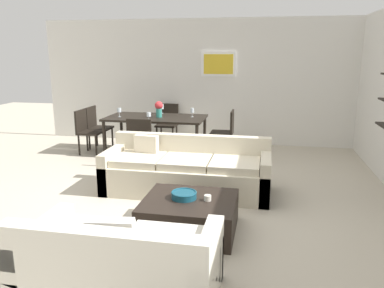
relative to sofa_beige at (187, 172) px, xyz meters
The scene contains 18 objects.
ground_plane 0.45m from the sofa_beige, 100.66° to the right, with size 18.00×18.00×0.00m, color #BCB29E.
back_wall_unit 3.37m from the sofa_beige, 85.79° to the left, with size 8.40×0.09×2.70m.
sofa_beige is the anchor object (origin of this frame).
loveseat_white 2.58m from the sofa_beige, 90.16° to the right, with size 1.57×0.90×0.78m.
coffee_table 1.29m from the sofa_beige, 76.70° to the right, with size 1.04×0.92×0.38m.
decorative_bowl 1.25m from the sofa_beige, 79.52° to the right, with size 0.29×0.29×0.08m.
candle_jar 1.34m from the sofa_beige, 68.06° to the right, with size 0.08×0.08×0.06m, color silver.
dining_table 2.26m from the sofa_beige, 117.66° to the left, with size 1.94×1.02×0.75m.
dining_chair_foot 1.50m from the sofa_beige, 134.38° to the left, with size 0.44×0.44×0.88m.
dining_chair_left_far 3.27m from the sofa_beige, 137.54° to the left, with size 0.44×0.44×0.88m.
dining_chair_right_far 2.24m from the sofa_beige, 81.25° to the left, with size 0.44×0.44×0.88m.
dining_chair_left_near 2.98m from the sofa_beige, 144.08° to the left, with size 0.44×0.44×0.88m.
dining_chair_head 3.08m from the sofa_beige, 109.69° to the left, with size 0.44×0.44×0.88m.
wine_glass_right_far 2.20m from the sofa_beige, 98.85° to the left, with size 0.07×0.07×0.18m.
wine_glass_foot 1.93m from the sofa_beige, 124.18° to the left, with size 0.08×0.08×0.16m.
wine_glass_head 2.70m from the sofa_beige, 113.11° to the left, with size 0.08×0.08×0.19m.
wine_glass_left_near 2.61m from the sofa_beige, 133.32° to the left, with size 0.08×0.08×0.18m.
centerpiece_vase 2.27m from the sofa_beige, 116.20° to the left, with size 0.16×0.16×0.31m.
Camera 1 is at (1.16, -4.85, 1.99)m, focal length 35.70 mm.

